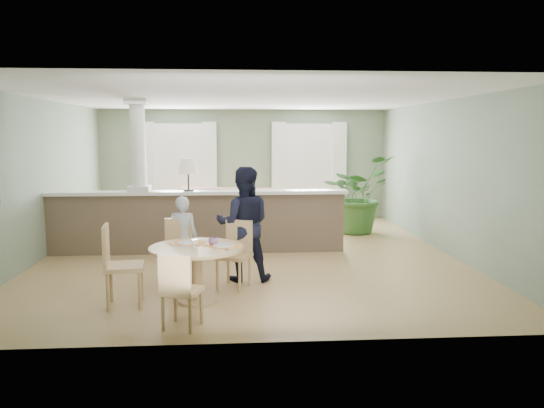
{
  "coord_description": "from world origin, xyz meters",
  "views": [
    {
      "loc": [
        -0.24,
        -9.14,
        2.09
      ],
      "look_at": [
        0.33,
        -1.0,
        1.02
      ],
      "focal_mm": 35.0,
      "sensor_mm": 36.0,
      "label": 1
    }
  ],
  "objects": [
    {
      "name": "dining_table",
      "position": [
        -0.71,
        -2.62,
        0.57
      ],
      "size": [
        1.18,
        1.18,
        0.81
      ],
      "rotation": [
        0.0,
        0.0,
        -0.28
      ],
      "color": "tan",
      "rests_on": "ground"
    },
    {
      "name": "chair_near",
      "position": [
        -0.84,
        -3.59,
        0.47
      ],
      "size": [
        0.49,
        0.49,
        0.85
      ],
      "rotation": [
        0.0,
        0.0,
        2.81
      ],
      "color": "tan",
      "rests_on": "ground"
    },
    {
      "name": "man_person",
      "position": [
        -0.12,
        -1.64,
        0.82
      ],
      "size": [
        0.82,
        0.65,
        1.64
      ],
      "primitive_type": "imported",
      "rotation": [
        0.0,
        0.0,
        3.11
      ],
      "color": "black",
      "rests_on": "ground"
    },
    {
      "name": "pony_wall",
      "position": [
        -0.99,
        0.2,
        0.71
      ],
      "size": [
        5.32,
        0.38,
        2.7
      ],
      "color": "brown",
      "rests_on": "ground"
    },
    {
      "name": "chair_side",
      "position": [
        -1.68,
        -2.72,
        0.56
      ],
      "size": [
        0.51,
        0.51,
        1.01
      ],
      "rotation": [
        0.0,
        0.0,
        1.7
      ],
      "color": "tan",
      "rests_on": "ground"
    },
    {
      "name": "room_shell",
      "position": [
        -0.03,
        0.63,
        1.81
      ],
      "size": [
        7.02,
        8.02,
        2.71
      ],
      "color": "gray",
      "rests_on": "ground"
    },
    {
      "name": "child_person",
      "position": [
        -1.0,
        -1.52,
        0.61
      ],
      "size": [
        0.47,
        0.33,
        1.22
      ],
      "primitive_type": "imported",
      "rotation": [
        0.0,
        0.0,
        3.04
      ],
      "color": "#A6A6AB",
      "rests_on": "ground"
    },
    {
      "name": "ground",
      "position": [
        0.0,
        0.0,
        0.0
      ],
      "size": [
        8.0,
        8.0,
        0.0
      ],
      "primitive_type": "plane",
      "color": "tan",
      "rests_on": "ground"
    },
    {
      "name": "chair_far_man",
      "position": [
        -0.23,
        -1.97,
        0.51
      ],
      "size": [
        0.55,
        0.55,
        0.92
      ],
      "rotation": [
        0.0,
        0.0,
        -0.45
      ],
      "color": "tan",
      "rests_on": "ground"
    },
    {
      "name": "sofa",
      "position": [
        -0.37,
        2.09,
        0.47
      ],
      "size": [
        3.38,
        1.82,
        0.94
      ],
      "primitive_type": "imported",
      "rotation": [
        0.0,
        0.0,
        -0.18
      ],
      "color": "#8E654D",
      "rests_on": "ground"
    },
    {
      "name": "houseplant",
      "position": [
        2.36,
        1.97,
        0.82
      ],
      "size": [
        1.96,
        1.95,
        1.65
      ],
      "primitive_type": "imported",
      "rotation": [
        0.0,
        0.0,
        0.75
      ],
      "color": "#316026",
      "rests_on": "ground"
    },
    {
      "name": "chair_far_boy",
      "position": [
        -1.02,
        -1.69,
        0.5
      ],
      "size": [
        0.5,
        0.5,
        0.91
      ],
      "rotation": [
        0.0,
        0.0,
        0.24
      ],
      "color": "tan",
      "rests_on": "ground"
    }
  ]
}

